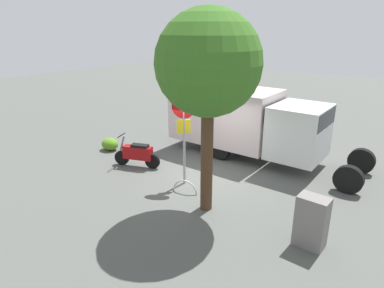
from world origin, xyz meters
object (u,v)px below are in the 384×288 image
(box_truck_near, at_px, (247,119))
(bike_rack_hoop, at_px, (185,192))
(stop_sign, at_px, (184,126))
(street_tree, at_px, (208,65))
(motorcycle, at_px, (137,154))
(utility_cabinet, at_px, (311,222))

(box_truck_near, height_order, bike_rack_hoop, box_truck_near)
(stop_sign, distance_m, street_tree, 2.70)
(motorcycle, height_order, street_tree, street_tree)
(utility_cabinet, relative_size, bike_rack_hoop, 1.51)
(stop_sign, relative_size, utility_cabinet, 2.34)
(box_truck_near, height_order, stop_sign, stop_sign)
(box_truck_near, bearing_deg, motorcycle, -127.41)
(motorcycle, xyz_separation_m, bike_rack_hoop, (-2.64, 0.67, -0.52))
(box_truck_near, relative_size, bike_rack_hoop, 9.17)
(utility_cabinet, height_order, bike_rack_hoop, utility_cabinet)
(utility_cabinet, xyz_separation_m, bike_rack_hoop, (4.01, -0.51, -0.64))
(motorcycle, relative_size, utility_cabinet, 1.36)
(box_truck_near, height_order, street_tree, street_tree)
(street_tree, bearing_deg, motorcycle, -16.64)
(utility_cabinet, bearing_deg, street_tree, -1.44)
(stop_sign, relative_size, bike_rack_hoop, 3.53)
(motorcycle, height_order, stop_sign, stop_sign)
(box_truck_near, relative_size, street_tree, 1.43)
(street_tree, bearing_deg, box_truck_near, -78.24)
(box_truck_near, height_order, motorcycle, box_truck_near)
(motorcycle, relative_size, bike_rack_hoop, 2.06)
(street_tree, relative_size, utility_cabinet, 4.25)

